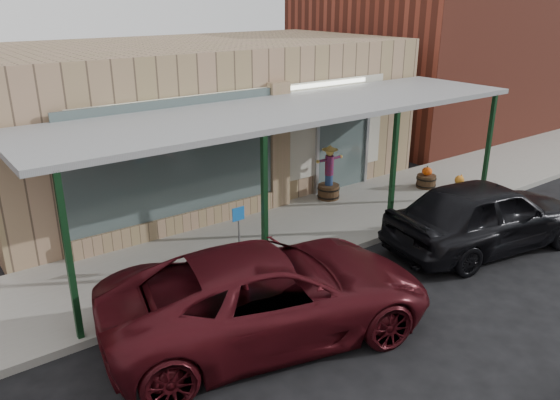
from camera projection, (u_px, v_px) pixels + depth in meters
ground at (407, 296)px, 10.44m from camera, size 120.00×120.00×0.00m
sidewalk at (292, 232)px, 13.12m from camera, size 40.00×3.20×0.15m
storefront at (196, 117)px, 15.85m from camera, size 12.00×6.25×4.20m
awning at (294, 111)px, 12.06m from camera, size 12.00×3.00×3.04m
block_buildings_near at (234, 51)px, 17.16m from camera, size 61.00×8.00×8.00m
barrel_scarecrow at (329, 181)px, 14.89m from camera, size 0.92×0.66×1.51m
barrel_pumpkin at (426, 180)px, 15.86m from camera, size 0.60×0.60×0.65m
handicap_sign at (239, 230)px, 10.89m from camera, size 0.28×0.04×1.34m
parked_sedan at (486, 215)px, 12.15m from camera, size 5.05×2.72×1.63m
car_maroon at (269, 293)px, 9.04m from camera, size 5.98×3.80×1.54m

